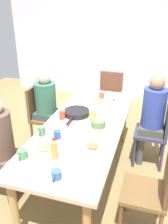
# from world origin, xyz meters

# --- Properties ---
(ground_plane) EXTENTS (6.51, 6.51, 0.00)m
(ground_plane) POSITION_xyz_m (0.00, 0.00, 0.00)
(ground_plane) COLOR olive
(wall_left) EXTENTS (0.12, 4.92, 2.60)m
(wall_left) POSITION_xyz_m (-2.77, 0.00, 1.30)
(wall_left) COLOR silver
(wall_left) RESTS_ON ground_plane
(dining_table) EXTENTS (2.19, 0.85, 0.74)m
(dining_table) POSITION_xyz_m (0.00, 0.00, 0.66)
(dining_table) COLOR #C6AB90
(dining_table) RESTS_ON ground_plane
(chair_0) EXTENTS (0.40, 0.40, 0.90)m
(chair_0) POSITION_xyz_m (-0.55, -0.81, 0.51)
(chair_0) COLOR brown
(chair_0) RESTS_ON ground_plane
(person_0) EXTENTS (0.30, 0.30, 1.14)m
(person_0) POSITION_xyz_m (-0.55, -0.71, 0.68)
(person_0) COLOR #443639
(person_0) RESTS_ON ground_plane
(chair_1) EXTENTS (0.40, 0.40, 0.90)m
(chair_1) POSITION_xyz_m (-0.55, 0.81, 0.51)
(chair_1) COLOR #37374F
(chair_1) RESTS_ON ground_plane
(person_1) EXTENTS (0.30, 0.30, 1.21)m
(person_1) POSITION_xyz_m (-0.55, 0.72, 0.71)
(person_1) COLOR #474948
(person_1) RESTS_ON ground_plane
(person_2) EXTENTS (0.30, 0.30, 1.19)m
(person_2) POSITION_xyz_m (0.55, -0.72, 0.71)
(person_2) COLOR brown
(person_2) RESTS_ON ground_plane
(chair_3) EXTENTS (0.40, 0.40, 0.90)m
(chair_3) POSITION_xyz_m (-1.47, 0.00, 0.51)
(chair_3) COLOR brown
(chair_3) RESTS_ON ground_plane
(chair_4) EXTENTS (0.40, 0.40, 0.90)m
(chair_4) POSITION_xyz_m (0.55, 0.81, 0.51)
(chair_4) COLOR brown
(chair_4) RESTS_ON ground_plane
(plate_0) EXTENTS (0.26, 0.26, 0.04)m
(plate_0) POSITION_xyz_m (-0.63, 0.01, 0.75)
(plate_0) COLOR beige
(plate_0) RESTS_ON dining_table
(plate_1) EXTENTS (0.20, 0.20, 0.04)m
(plate_1) POSITION_xyz_m (0.43, 0.22, 0.75)
(plate_1) COLOR silver
(plate_1) RESTS_ON dining_table
(plate_2) EXTENTS (0.22, 0.22, 0.04)m
(plate_2) POSITION_xyz_m (0.60, -0.20, 0.75)
(plate_2) COLOR white
(plate_2) RESTS_ON dining_table
(bowl_0) EXTENTS (0.16, 0.16, 0.09)m
(bowl_0) POSITION_xyz_m (0.00, 0.16, 0.78)
(bowl_0) COLOR #4F7848
(bowl_0) RESTS_ON dining_table
(serving_pan) EXTENTS (0.48, 0.30, 0.06)m
(serving_pan) POSITION_xyz_m (-0.20, -0.15, 0.77)
(serving_pan) COLOR black
(serving_pan) RESTS_ON dining_table
(cup_0) EXTENTS (0.12, 0.08, 0.07)m
(cup_0) POSITION_xyz_m (0.92, 0.05, 0.77)
(cup_0) COLOR #39639E
(cup_0) RESTS_ON dining_table
(cup_1) EXTENTS (0.11, 0.08, 0.09)m
(cup_1) POSITION_xyz_m (-0.13, 0.06, 0.78)
(cup_1) COLOR #E4D054
(cup_1) RESTS_ON dining_table
(cup_2) EXTENTS (0.12, 0.09, 0.08)m
(cup_2) POSITION_xyz_m (0.76, -0.33, 0.78)
(cup_2) COLOR #4E875A
(cup_2) RESTS_ON dining_table
(cup_3) EXTENTS (0.11, 0.07, 0.10)m
(cup_3) POSITION_xyz_m (-0.06, -0.28, 0.79)
(cup_3) COLOR #D44835
(cup_3) RESTS_ON dining_table
(cup_4) EXTENTS (0.12, 0.08, 0.08)m
(cup_4) POSITION_xyz_m (-0.55, -0.21, 0.78)
(cup_4) COLOR white
(cup_4) RESTS_ON dining_table
(cup_5) EXTENTS (0.11, 0.07, 0.09)m
(cup_5) POSITION_xyz_m (-0.77, 0.02, 0.78)
(cup_5) COLOR #C6513B
(cup_5) RESTS_ON dining_table
(cup_6) EXTENTS (0.11, 0.07, 0.10)m
(cup_6) POSITION_xyz_m (0.35, -0.35, 0.78)
(cup_6) COLOR #508964
(cup_6) RESTS_ON dining_table
(cup_7) EXTENTS (0.11, 0.07, 0.08)m
(cup_7) POSITION_xyz_m (0.37, -0.17, 0.78)
(cup_7) COLOR #2C4F97
(cup_7) RESTS_ON dining_table
(bottle_0) EXTENTS (0.05, 0.05, 0.24)m
(bottle_0) POSITION_xyz_m (-0.24, 0.28, 0.85)
(bottle_0) COLOR silver
(bottle_0) RESTS_ON dining_table
(bottle_1) EXTENTS (0.05, 0.05, 0.19)m
(bottle_1) POSITION_xyz_m (-0.64, 0.32, 0.82)
(bottle_1) COLOR silver
(bottle_1) RESTS_ON dining_table
(bottle_2) EXTENTS (0.06, 0.06, 0.21)m
(bottle_2) POSITION_xyz_m (0.68, -0.06, 0.84)
(bottle_2) COLOR #BE9246
(bottle_2) RESTS_ON dining_table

